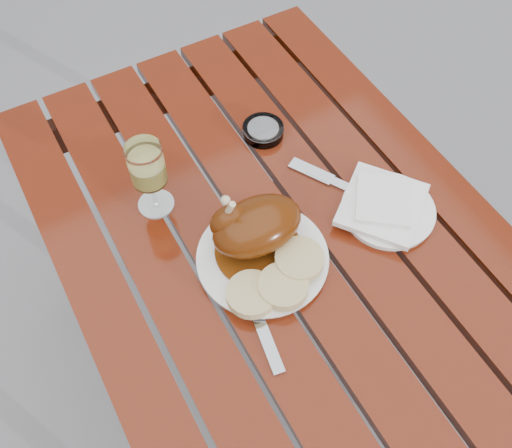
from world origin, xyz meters
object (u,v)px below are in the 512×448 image
at_px(side_plate, 388,210).
at_px(table, 278,321).
at_px(dinner_plate, 263,259).
at_px(wine_glass, 150,178).
at_px(ashtray, 263,131).

bearing_deg(side_plate, table, 167.97).
relative_size(dinner_plate, wine_glass, 1.46).
xyz_separation_m(wine_glass, side_plate, (0.39, -0.24, -0.08)).
xyz_separation_m(dinner_plate, side_plate, (0.27, -0.03, -0.00)).
height_order(table, wine_glass, wine_glass).
bearing_deg(ashtray, table, -111.35).
bearing_deg(ashtray, wine_glass, -168.11).
bearing_deg(ashtray, side_plate, -69.89).
relative_size(table, side_plate, 6.54).
height_order(table, ashtray, ashtray).
xyz_separation_m(side_plate, ashtray, (-0.11, 0.30, 0.00)).
distance_m(dinner_plate, wine_glass, 0.26).
distance_m(dinner_plate, ashtray, 0.32).
bearing_deg(table, dinner_plate, -162.41).
bearing_deg(side_plate, ashtray, 110.11).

